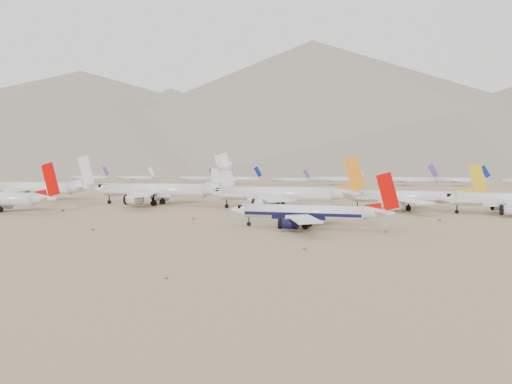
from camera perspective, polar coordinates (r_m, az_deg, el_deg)
ground at (r=123.21m, az=3.17°, el=-4.29°), size 7000.00×7000.00×0.00m
main_airliner at (r=125.32m, az=6.16°, el=-2.38°), size 40.28×39.34×14.22m
row2_gold_tail at (r=182.46m, az=17.22°, el=-0.59°), size 46.32×45.30×16.49m
row2_orange_tail at (r=178.08m, az=3.06°, el=-0.29°), size 54.00×52.83×19.26m
row2_white_trijet at (r=201.40m, az=-10.75°, el=0.21°), size 58.60×57.27×20.76m
row2_white_twin at (r=238.38m, az=-24.02°, el=0.36°), size 56.68×55.46×20.25m
distant_storage_row at (r=415.90m, az=20.02°, el=1.28°), size 627.28×56.99×16.01m
mountain_range at (r=1775.97m, az=18.13°, el=8.50°), size 7354.00×3024.00×470.00m
desert_scrub at (r=110.85m, az=-13.56°, el=-5.03°), size 219.83×121.67×0.63m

